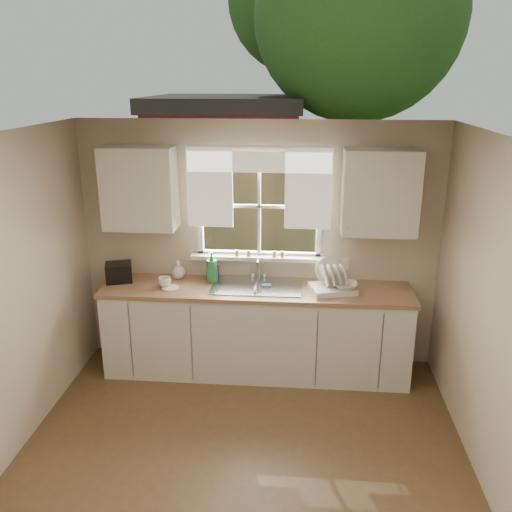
# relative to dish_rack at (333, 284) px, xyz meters

# --- Properties ---
(ground) EXTENTS (4.00, 4.00, 0.00)m
(ground) POSITION_rel_dish_rack_xyz_m (-0.74, -1.66, -0.99)
(ground) COLOR brown
(ground) RESTS_ON ground
(room_walls) EXTENTS (3.62, 4.02, 2.50)m
(room_walls) POSITION_rel_dish_rack_xyz_m (-0.74, -1.73, 0.25)
(room_walls) COLOR beige
(room_walls) RESTS_ON ground
(ceiling) EXTENTS (3.60, 4.00, 0.02)m
(ceiling) POSITION_rel_dish_rack_xyz_m (-0.74, -1.66, 1.51)
(ceiling) COLOR silver
(ceiling) RESTS_ON room_walls
(window) EXTENTS (1.38, 0.16, 1.06)m
(window) POSITION_rel_dish_rack_xyz_m (-0.74, 0.34, 0.50)
(window) COLOR white
(window) RESTS_ON room_walls
(curtains) EXTENTS (1.50, 0.03, 0.81)m
(curtains) POSITION_rel_dish_rack_xyz_m (-0.74, 0.29, 0.95)
(curtains) COLOR white
(curtains) RESTS_ON room_walls
(base_cabinets) EXTENTS (3.00, 0.62, 0.87)m
(base_cabinets) POSITION_rel_dish_rack_xyz_m (-0.74, 0.02, -0.55)
(base_cabinets) COLOR silver
(base_cabinets) RESTS_ON ground
(countertop) EXTENTS (3.04, 0.65, 0.04)m
(countertop) POSITION_rel_dish_rack_xyz_m (-0.74, 0.02, -0.10)
(countertop) COLOR #9A6F4D
(countertop) RESTS_ON base_cabinets
(upper_cabinet_left) EXTENTS (0.70, 0.33, 0.80)m
(upper_cabinet_left) POSITION_rel_dish_rack_xyz_m (-1.89, 0.16, 0.86)
(upper_cabinet_left) COLOR silver
(upper_cabinet_left) RESTS_ON room_walls
(upper_cabinet_right) EXTENTS (0.70, 0.33, 0.80)m
(upper_cabinet_right) POSITION_rel_dish_rack_xyz_m (0.41, 0.16, 0.86)
(upper_cabinet_right) COLOR silver
(upper_cabinet_right) RESTS_ON room_walls
(wall_outlet) EXTENTS (0.08, 0.01, 0.12)m
(wall_outlet) POSITION_rel_dish_rack_xyz_m (0.14, 0.32, 0.09)
(wall_outlet) COLOR beige
(wall_outlet) RESTS_ON room_walls
(sill_jars) EXTENTS (0.50, 0.04, 0.06)m
(sill_jars) POSITION_rel_dish_rack_xyz_m (-0.72, 0.28, 0.19)
(sill_jars) COLOR brown
(sill_jars) RESTS_ON window
(backyard) EXTENTS (20.00, 10.00, 6.13)m
(backyard) POSITION_rel_dish_rack_xyz_m (-0.16, 6.75, 2.48)
(backyard) COLOR #335421
(backyard) RESTS_ON ground
(sink) EXTENTS (0.88, 0.52, 0.40)m
(sink) POSITION_rel_dish_rack_xyz_m (-0.74, 0.05, -0.15)
(sink) COLOR #B7B7BC
(sink) RESTS_ON countertop
(dish_rack) EXTENTS (0.48, 0.41, 0.30)m
(dish_rack) POSITION_rel_dish_rack_xyz_m (0.00, 0.00, 0.00)
(dish_rack) COLOR silver
(dish_rack) RESTS_ON countertop
(bowl) EXTENTS (0.23, 0.23, 0.06)m
(bowl) POSITION_rel_dish_rack_xyz_m (0.12, -0.05, 0.01)
(bowl) COLOR white
(bowl) RESTS_ON dish_rack
(soap_bottle_a) EXTENTS (0.16, 0.16, 0.32)m
(soap_bottle_a) POSITION_rel_dish_rack_xyz_m (-1.20, 0.16, 0.08)
(soap_bottle_a) COLOR #287C3C
(soap_bottle_a) RESTS_ON countertop
(soap_bottle_b) EXTENTS (0.12, 0.12, 0.21)m
(soap_bottle_b) POSITION_rel_dish_rack_xyz_m (-1.20, 0.22, 0.03)
(soap_bottle_b) COLOR #2D3EAA
(soap_bottle_b) RESTS_ON countertop
(soap_bottle_c) EXTENTS (0.19, 0.19, 0.19)m
(soap_bottle_c) POSITION_rel_dish_rack_xyz_m (-1.56, 0.22, 0.02)
(soap_bottle_c) COLOR beige
(soap_bottle_c) RESTS_ON countertop
(saucer) EXTENTS (0.17, 0.17, 0.01)m
(saucer) POSITION_rel_dish_rack_xyz_m (-1.58, -0.07, -0.07)
(saucer) COLOR silver
(saucer) RESTS_ON countertop
(cup) EXTENTS (0.15, 0.15, 0.10)m
(cup) POSITION_rel_dish_rack_xyz_m (-1.64, -0.03, -0.03)
(cup) COLOR white
(cup) RESTS_ON countertop
(black_appliance) EXTENTS (0.31, 0.29, 0.19)m
(black_appliance) POSITION_rel_dish_rack_xyz_m (-2.14, 0.09, 0.02)
(black_appliance) COLOR black
(black_appliance) RESTS_ON countertop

